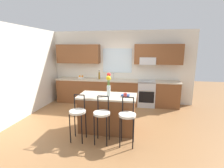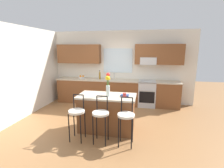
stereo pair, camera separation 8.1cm
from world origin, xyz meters
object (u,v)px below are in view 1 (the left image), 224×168
Objects in this scene: bar_stool_near at (78,114)px; cookbook at (125,95)px; bar_stool_far at (127,117)px; fruit_bowl_oranges at (81,78)px; kitchen_island at (107,113)px; flower_vase at (109,83)px; bar_stool_middle at (102,115)px; mug_ceramic at (125,95)px; bottle_olive_oil at (99,76)px; oven_range at (146,93)px.

cookbook is (0.99, 0.62, 0.30)m from bar_stool_near.
cookbook is at bearing 32.11° from bar_stool_near.
fruit_bowl_oranges reaches higher than bar_stool_far.
bar_stool_far is (0.55, -0.58, 0.17)m from kitchen_island.
bar_stool_near is (-0.55, -0.58, 0.17)m from kitchen_island.
kitchen_island is at bearing -175.01° from cookbook.
cookbook is at bearing 13.06° from flower_vase.
cookbook is (0.44, 0.62, 0.30)m from bar_stool_middle.
bar_stool_far is 3.40m from fruit_bowl_oranges.
bottle_olive_oil reaches higher than mug_ceramic.
bar_stool_near is at bearing -147.89° from cookbook.
oven_range is 0.65× the size of kitchen_island.
bar_stool_far is at bearing -79.00° from mug_ceramic.
bar_stool_far reaches higher than oven_range.
kitchen_island is 1.37× the size of bar_stool_near.
bar_stool_far is 0.70m from cookbook.
cookbook reaches higher than oven_range.
fruit_bowl_oranges is (-2.02, 2.71, 0.33)m from bar_stool_far.
bottle_olive_oil reaches higher than fruit_bowl_oranges.
flower_vase reaches higher than kitchen_island.
cookbook is 0.83× the size of fruit_bowl_oranges.
bar_stool_middle is (-1.00, -2.69, 0.18)m from oven_range.
bar_stool_near is (-1.55, -2.69, 0.18)m from oven_range.
fruit_bowl_oranges is 0.72× the size of bottle_olive_oil.
bar_stool_near and bar_stool_far have the same top height.
bar_stool_near is at bearing 180.00° from bar_stool_far.
bar_stool_middle is 0.55m from bar_stool_far.
oven_range is 0.88× the size of bar_stool_near.
bar_stool_far is at bearing -46.38° from flower_vase.
kitchen_island is at bearing 129.58° from flower_vase.
kitchen_island is at bearing 46.73° from bar_stool_near.
bar_stool_far is 3.11× the size of bottle_olive_oil.
bar_stool_near is 3.11× the size of bottle_olive_oil.
bottle_olive_oil is (-1.19, 2.09, 0.12)m from cookbook.
bar_stool_middle is 0.80m from flower_vase.
bar_stool_near reaches higher than mug_ceramic.
bar_stool_far is 0.64m from mug_ceramic.
flower_vase reaches higher than bottle_olive_oil.
oven_range is 0.88× the size of bar_stool_middle.
mug_ceramic is at bearing 101.00° from bar_stool_far.
kitchen_island is 2.52× the size of flower_vase.
flower_vase is (0.04, -0.05, 0.77)m from kitchen_island.
flower_vase is 1.69× the size of bottle_olive_oil.
fruit_bowl_oranges is at bearing 124.78° from flower_vase.
fruit_bowl_oranges is (-1.51, 2.18, -0.28)m from flower_vase.
bar_stool_far is 3.04m from bottle_olive_oil.
bar_stool_far is at bearing 0.00° from bar_stool_middle.
kitchen_island is at bearing -70.54° from bottle_olive_oil.
bar_stool_middle is (0.00, -0.58, 0.17)m from kitchen_island.
bar_stool_far is 1.85× the size of flower_vase.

